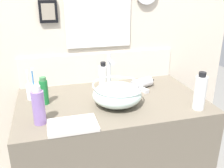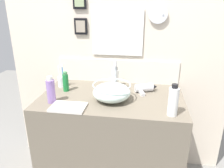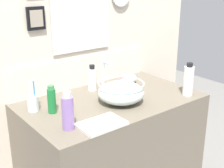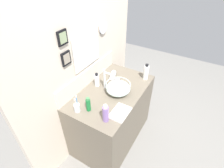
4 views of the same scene
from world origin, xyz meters
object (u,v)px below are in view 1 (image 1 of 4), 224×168
object	(u,v)px
toothbrush_cup	(32,91)
shampoo_bottle	(39,107)
faucet	(109,71)
spray_bottle	(103,76)
soap_dispenser	(200,92)
hand_towel	(73,125)
lotion_bottle	(44,91)
glass_bowl_sink	(117,94)
hair_drier	(144,83)

from	to	relation	value
toothbrush_cup	shampoo_bottle	bearing A→B (deg)	-82.07
faucet	shampoo_bottle	bearing A→B (deg)	-147.32
spray_bottle	soap_dispenser	distance (m)	0.63
shampoo_bottle	hand_towel	xyz separation A→B (m)	(0.15, -0.08, -0.08)
soap_dispenser	lotion_bottle	world-z (taller)	soap_dispenser
lotion_bottle	glass_bowl_sink	bearing A→B (deg)	-17.13
shampoo_bottle	lotion_bottle	bearing A→B (deg)	82.91
glass_bowl_sink	hair_drier	xyz separation A→B (m)	(0.25, 0.21, -0.03)
hand_towel	lotion_bottle	bearing A→B (deg)	112.26
shampoo_bottle	soap_dispenser	bearing A→B (deg)	-4.37
toothbrush_cup	lotion_bottle	bearing A→B (deg)	-51.78
hand_towel	hair_drier	bearing A→B (deg)	36.31
faucet	hand_towel	xyz separation A→B (m)	(-0.28, -0.35, -0.14)
faucet	toothbrush_cup	world-z (taller)	faucet
glass_bowl_sink	spray_bottle	distance (m)	0.28
spray_bottle	lotion_bottle	bearing A→B (deg)	-157.22
soap_dispenser	hand_towel	world-z (taller)	soap_dispenser
hair_drier	spray_bottle	world-z (taller)	spray_bottle
toothbrush_cup	hand_towel	distance (m)	0.44
spray_bottle	hand_towel	xyz separation A→B (m)	(-0.26, -0.46, -0.07)
soap_dispenser	shampoo_bottle	size ratio (longest dim) A/B	1.07
glass_bowl_sink	lotion_bottle	bearing A→B (deg)	162.87
glass_bowl_sink	toothbrush_cup	bearing A→B (deg)	155.53
soap_dispenser	hand_towel	xyz separation A→B (m)	(-0.70, -0.01, -0.09)
soap_dispenser	lotion_bottle	size ratio (longest dim) A/B	1.31
glass_bowl_sink	spray_bottle	xyz separation A→B (m)	(-0.02, 0.28, 0.01)
spray_bottle	shampoo_bottle	bearing A→B (deg)	-136.86
faucet	hand_towel	size ratio (longest dim) A/B	1.09
hair_drier	spray_bottle	size ratio (longest dim) A/B	1.13
faucet	lotion_bottle	size ratio (longest dim) A/B	1.60
toothbrush_cup	spray_bottle	world-z (taller)	toothbrush_cup
lotion_bottle	shampoo_bottle	bearing A→B (deg)	-97.09
faucet	soap_dispenser	xyz separation A→B (m)	(0.42, -0.34, -0.05)
glass_bowl_sink	faucet	bearing A→B (deg)	90.00
lotion_bottle	spray_bottle	bearing A→B (deg)	22.78
hair_drier	spray_bottle	bearing A→B (deg)	163.68
glass_bowl_sink	toothbrush_cup	world-z (taller)	toothbrush_cup
glass_bowl_sink	soap_dispenser	xyz separation A→B (m)	(0.42, -0.17, 0.03)
spray_bottle	hand_towel	world-z (taller)	spray_bottle
faucet	hand_towel	bearing A→B (deg)	-128.32
glass_bowl_sink	spray_bottle	bearing A→B (deg)	93.17
shampoo_bottle	hand_towel	world-z (taller)	shampoo_bottle
spray_bottle	soap_dispenser	xyz separation A→B (m)	(0.44, -0.45, 0.02)
hair_drier	shampoo_bottle	distance (m)	0.74
shampoo_bottle	faucet	bearing A→B (deg)	32.68
toothbrush_cup	shampoo_bottle	size ratio (longest dim) A/B	0.97
faucet	hair_drier	world-z (taller)	faucet
spray_bottle	hand_towel	bearing A→B (deg)	-119.47
lotion_bottle	soap_dispenser	bearing A→B (deg)	-19.42
toothbrush_cup	shampoo_bottle	distance (m)	0.32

